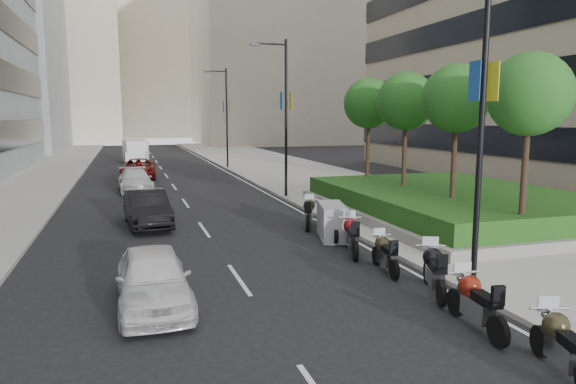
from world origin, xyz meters
name	(u,v)px	position (x,y,z in m)	size (l,w,h in m)	color
ground	(340,326)	(0.00, 0.00, 0.00)	(160.00, 160.00, 0.00)	black
sidewalk_right	(297,173)	(9.00, 30.00, 0.07)	(10.00, 100.00, 0.15)	#9E9B93
sidewalk_left	(17,183)	(-12.00, 30.00, 0.07)	(8.00, 100.00, 0.15)	#9E9B93
lane_edge	(235,176)	(3.70, 30.00, 0.01)	(0.12, 100.00, 0.01)	silver
lane_centre	(168,178)	(-1.50, 30.00, 0.01)	(0.12, 100.00, 0.01)	silver
building_cream_right	(278,41)	(22.00, 80.00, 18.00)	(28.00, 24.00, 36.00)	#B7AD93
building_cream_left	(48,52)	(-18.00, 100.00, 17.00)	(26.00, 24.00, 34.00)	#B7AD93
building_cream_centre	(151,57)	(2.00, 120.00, 19.00)	(30.00, 24.00, 38.00)	#B7AD93
planter	(453,211)	(10.00, 10.00, 0.35)	(10.00, 14.00, 0.40)	gray
hedge	(453,198)	(10.00, 10.00, 0.95)	(9.40, 13.40, 0.80)	#255117
tree_0	(530,95)	(8.50, 4.00, 5.42)	(2.80, 2.80, 6.30)	#332319
tree_1	(457,99)	(8.50, 8.00, 5.42)	(2.80, 2.80, 6.30)	#332319
tree_2	(406,102)	(8.50, 12.00, 5.42)	(2.80, 2.80, 6.30)	#332319
tree_3	(369,104)	(8.50, 16.00, 5.42)	(2.80, 2.80, 6.30)	#332319
lamp_post_0	(478,102)	(4.14, 1.00, 5.07)	(2.34, 0.45, 9.00)	black
lamp_post_1	(283,110)	(4.14, 18.00, 5.07)	(2.34, 0.45, 9.00)	black
lamp_post_2	(225,113)	(4.14, 36.00, 5.07)	(2.34, 0.45, 9.00)	black
motorcycle_0	(562,345)	(2.91, -3.32, 0.60)	(0.93, 2.20, 1.13)	black
motorcycle_1	(475,302)	(2.75, -1.09, 0.63)	(0.79, 2.37, 1.18)	black
motorcycle_2	(434,270)	(3.21, 1.21, 0.65)	(1.12, 2.31, 1.21)	black
motorcycle_3	(385,253)	(2.92, 3.41, 0.57)	(0.71, 2.13, 1.06)	black
motorcycle_4	(352,236)	(2.81, 5.60, 0.64)	(0.96, 2.35, 1.20)	black
motorcycle_5	(332,222)	(3.00, 7.85, 0.68)	(1.43, 2.40, 1.36)	black
motorcycle_6	(309,213)	(2.88, 10.14, 0.62)	(1.09, 2.20, 1.16)	black
car_a	(153,278)	(-3.98, 2.48, 0.74)	(1.74, 4.33, 1.48)	silver
car_b	(147,208)	(-3.73, 12.49, 0.77)	(1.64, 4.69, 1.55)	black
car_c	(135,180)	(-4.03, 23.45, 0.71)	(2.00, 4.91, 1.42)	silver
car_d	(139,169)	(-3.65, 30.61, 0.76)	(2.53, 5.48, 1.52)	#630E0B
delivery_van	(135,152)	(-3.61, 45.22, 1.09)	(2.55, 5.72, 2.33)	silver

